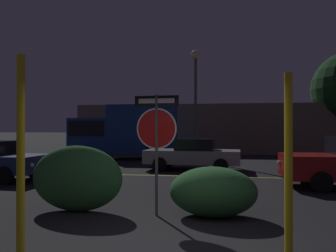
{
  "coord_description": "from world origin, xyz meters",
  "views": [
    {
      "loc": [
        0.8,
        -4.82,
        1.82
      ],
      "look_at": [
        -0.6,
        4.66,
        1.89
      ],
      "focal_mm": 35.0,
      "sensor_mm": 36.0,
      "label": 1
    }
  ],
  "objects_px": {
    "stop_sign": "(157,130)",
    "yellow_pole_right": "(289,164)",
    "passing_car_2": "(193,154)",
    "delivery_truck": "(124,131)",
    "street_lamp": "(196,84)",
    "hedge_bush_1": "(77,178)",
    "yellow_pole_left": "(21,156)",
    "hedge_bush_2": "(213,192)"
  },
  "relations": [
    {
      "from": "hedge_bush_1",
      "to": "delivery_truck",
      "type": "relative_size",
      "value": 0.33
    },
    {
      "from": "hedge_bush_2",
      "to": "yellow_pole_left",
      "type": "bearing_deg",
      "value": -136.11
    },
    {
      "from": "yellow_pole_right",
      "to": "delivery_truck",
      "type": "xyz_separation_m",
      "value": [
        -6.47,
        14.0,
        0.36
      ]
    },
    {
      "from": "stop_sign",
      "to": "street_lamp",
      "type": "relative_size",
      "value": 0.4
    },
    {
      "from": "yellow_pole_right",
      "to": "passing_car_2",
      "type": "relative_size",
      "value": 0.61
    },
    {
      "from": "delivery_truck",
      "to": "street_lamp",
      "type": "distance_m",
      "value": 5.07
    },
    {
      "from": "hedge_bush_2",
      "to": "passing_car_2",
      "type": "height_order",
      "value": "passing_car_2"
    },
    {
      "from": "stop_sign",
      "to": "yellow_pole_right",
      "type": "height_order",
      "value": "yellow_pole_right"
    },
    {
      "from": "passing_car_2",
      "to": "street_lamp",
      "type": "distance_m",
      "value": 5.59
    },
    {
      "from": "yellow_pole_right",
      "to": "yellow_pole_left",
      "type": "bearing_deg",
      "value": -170.76
    },
    {
      "from": "stop_sign",
      "to": "yellow_pole_right",
      "type": "distance_m",
      "value": 2.97
    },
    {
      "from": "yellow_pole_left",
      "to": "yellow_pole_right",
      "type": "bearing_deg",
      "value": 9.24
    },
    {
      "from": "yellow_pole_left",
      "to": "yellow_pole_right",
      "type": "distance_m",
      "value": 3.81
    },
    {
      "from": "yellow_pole_left",
      "to": "delivery_truck",
      "type": "bearing_deg",
      "value": 100.54
    },
    {
      "from": "yellow_pole_right",
      "to": "hedge_bush_2",
      "type": "xyz_separation_m",
      "value": [
        -1.09,
        1.95,
        -0.79
      ]
    },
    {
      "from": "yellow_pole_left",
      "to": "street_lamp",
      "type": "xyz_separation_m",
      "value": [
        1.57,
        14.25,
        2.93
      ]
    },
    {
      "from": "stop_sign",
      "to": "yellow_pole_right",
      "type": "bearing_deg",
      "value": -35.8
    },
    {
      "from": "yellow_pole_left",
      "to": "delivery_truck",
      "type": "xyz_separation_m",
      "value": [
        -2.72,
        14.62,
        0.23
      ]
    },
    {
      "from": "passing_car_2",
      "to": "delivery_truck",
      "type": "relative_size",
      "value": 0.68
    },
    {
      "from": "hedge_bush_1",
      "to": "street_lamp",
      "type": "xyz_separation_m",
      "value": [
        1.87,
        11.69,
        3.64
      ]
    },
    {
      "from": "hedge_bush_2",
      "to": "street_lamp",
      "type": "distance_m",
      "value": 12.36
    },
    {
      "from": "delivery_truck",
      "to": "street_lamp",
      "type": "relative_size",
      "value": 1.0
    },
    {
      "from": "passing_car_2",
      "to": "delivery_truck",
      "type": "height_order",
      "value": "delivery_truck"
    },
    {
      "from": "yellow_pole_right",
      "to": "hedge_bush_2",
      "type": "bearing_deg",
      "value": 119.15
    },
    {
      "from": "yellow_pole_right",
      "to": "street_lamp",
      "type": "height_order",
      "value": "street_lamp"
    },
    {
      "from": "hedge_bush_2",
      "to": "delivery_truck",
      "type": "height_order",
      "value": "delivery_truck"
    },
    {
      "from": "stop_sign",
      "to": "delivery_truck",
      "type": "bearing_deg",
      "value": 112.74
    },
    {
      "from": "yellow_pole_left",
      "to": "passing_car_2",
      "type": "height_order",
      "value": "yellow_pole_left"
    },
    {
      "from": "yellow_pole_left",
      "to": "passing_car_2",
      "type": "bearing_deg",
      "value": 80.29
    },
    {
      "from": "yellow_pole_left",
      "to": "passing_car_2",
      "type": "xyz_separation_m",
      "value": [
        1.72,
        10.04,
        -0.75
      ]
    },
    {
      "from": "street_lamp",
      "to": "yellow_pole_left",
      "type": "bearing_deg",
      "value": -96.27
    },
    {
      "from": "stop_sign",
      "to": "delivery_truck",
      "type": "height_order",
      "value": "delivery_truck"
    },
    {
      "from": "yellow_pole_left",
      "to": "street_lamp",
      "type": "bearing_deg",
      "value": 83.73
    },
    {
      "from": "yellow_pole_right",
      "to": "street_lamp",
      "type": "distance_m",
      "value": 14.15
    },
    {
      "from": "stop_sign",
      "to": "passing_car_2",
      "type": "bearing_deg",
      "value": 91.92
    },
    {
      "from": "hedge_bush_2",
      "to": "street_lamp",
      "type": "height_order",
      "value": "street_lamp"
    },
    {
      "from": "street_lamp",
      "to": "hedge_bush_1",
      "type": "bearing_deg",
      "value": -99.07
    },
    {
      "from": "yellow_pole_left",
      "to": "stop_sign",
      "type": "bearing_deg",
      "value": 58.82
    },
    {
      "from": "stop_sign",
      "to": "hedge_bush_1",
      "type": "bearing_deg",
      "value": -179.44
    },
    {
      "from": "hedge_bush_2",
      "to": "street_lamp",
      "type": "bearing_deg",
      "value": 95.37
    },
    {
      "from": "delivery_truck",
      "to": "yellow_pole_left",
      "type": "bearing_deg",
      "value": -170.38
    },
    {
      "from": "stop_sign",
      "to": "hedge_bush_1",
      "type": "relative_size",
      "value": 1.23
    }
  ]
}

